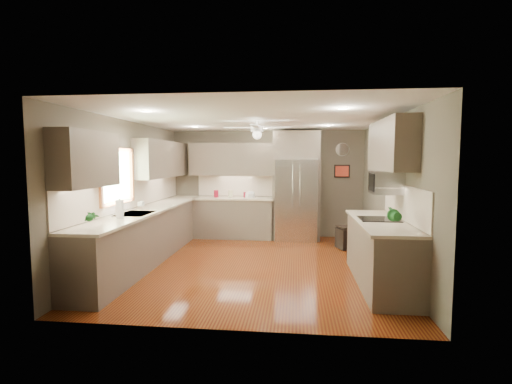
% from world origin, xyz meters
% --- Properties ---
extents(floor, '(5.00, 5.00, 0.00)m').
position_xyz_m(floor, '(0.00, 0.00, 0.00)').
color(floor, '#481509').
rests_on(floor, ground).
extents(ceiling, '(5.00, 5.00, 0.00)m').
position_xyz_m(ceiling, '(0.00, 0.00, 2.50)').
color(ceiling, white).
rests_on(ceiling, ground).
extents(wall_back, '(4.50, 0.00, 4.50)m').
position_xyz_m(wall_back, '(0.00, 2.50, 1.25)').
color(wall_back, brown).
rests_on(wall_back, ground).
extents(wall_front, '(4.50, 0.00, 4.50)m').
position_xyz_m(wall_front, '(0.00, -2.50, 1.25)').
color(wall_front, brown).
rests_on(wall_front, ground).
extents(wall_left, '(0.00, 5.00, 5.00)m').
position_xyz_m(wall_left, '(-2.25, 0.00, 1.25)').
color(wall_left, brown).
rests_on(wall_left, ground).
extents(wall_right, '(0.00, 5.00, 5.00)m').
position_xyz_m(wall_right, '(2.25, 0.00, 1.25)').
color(wall_right, brown).
rests_on(wall_right, ground).
extents(canister_a, '(0.13, 0.13, 0.17)m').
position_xyz_m(canister_a, '(-1.16, 2.18, 1.02)').
color(canister_a, maroon).
rests_on(canister_a, back_run).
extents(canister_c, '(0.13, 0.13, 0.17)m').
position_xyz_m(canister_c, '(-0.82, 2.18, 1.03)').
color(canister_c, beige).
rests_on(canister_c, back_run).
extents(canister_d, '(0.11, 0.11, 0.13)m').
position_xyz_m(canister_d, '(-0.48, 2.23, 1.00)').
color(canister_d, maroon).
rests_on(canister_d, back_run).
extents(soap_bottle, '(0.08, 0.09, 0.18)m').
position_xyz_m(soap_bottle, '(-2.07, 0.09, 1.03)').
color(soap_bottle, white).
rests_on(soap_bottle, left_run).
extents(potted_plant_left, '(0.18, 0.14, 0.30)m').
position_xyz_m(potted_plant_left, '(-1.93, -1.83, 1.09)').
color(potted_plant_left, '#19581E').
rests_on(potted_plant_left, left_run).
extents(potted_plant_right, '(0.22, 0.18, 0.37)m').
position_xyz_m(potted_plant_right, '(1.92, -1.45, 1.12)').
color(potted_plant_right, '#19581E').
rests_on(potted_plant_right, right_run).
extents(bowl, '(0.32, 0.32, 0.06)m').
position_xyz_m(bowl, '(-0.36, 2.18, 0.97)').
color(bowl, beige).
rests_on(bowl, back_run).
extents(left_run, '(0.65, 4.70, 1.45)m').
position_xyz_m(left_run, '(-1.95, 0.15, 0.48)').
color(left_run, brown).
rests_on(left_run, ground).
extents(back_run, '(1.85, 0.65, 1.45)m').
position_xyz_m(back_run, '(-0.72, 2.20, 0.48)').
color(back_run, brown).
rests_on(back_run, ground).
extents(uppers, '(4.50, 4.70, 0.95)m').
position_xyz_m(uppers, '(-0.74, 0.71, 1.87)').
color(uppers, brown).
rests_on(uppers, wall_left).
extents(window, '(0.05, 1.12, 0.92)m').
position_xyz_m(window, '(-2.22, -0.50, 1.55)').
color(window, '#BFF2B2').
rests_on(window, wall_left).
extents(sink, '(0.50, 0.70, 0.32)m').
position_xyz_m(sink, '(-1.93, -0.50, 0.91)').
color(sink, silver).
rests_on(sink, left_run).
extents(refrigerator, '(1.06, 0.75, 2.45)m').
position_xyz_m(refrigerator, '(0.70, 2.16, 1.19)').
color(refrigerator, silver).
rests_on(refrigerator, ground).
extents(right_run, '(0.70, 2.20, 1.45)m').
position_xyz_m(right_run, '(1.93, -0.80, 0.48)').
color(right_run, brown).
rests_on(right_run, ground).
extents(microwave, '(0.43, 0.55, 0.34)m').
position_xyz_m(microwave, '(2.03, -0.55, 1.48)').
color(microwave, silver).
rests_on(microwave, wall_right).
extents(ceiling_fan, '(1.18, 1.18, 0.32)m').
position_xyz_m(ceiling_fan, '(-0.00, 0.30, 2.33)').
color(ceiling_fan, white).
rests_on(ceiling_fan, ceiling).
extents(recessed_lights, '(2.84, 3.14, 0.01)m').
position_xyz_m(recessed_lights, '(-0.04, 0.40, 2.49)').
color(recessed_lights, white).
rests_on(recessed_lights, ceiling).
extents(wall_clock, '(0.30, 0.03, 0.30)m').
position_xyz_m(wall_clock, '(1.75, 2.48, 2.05)').
color(wall_clock, white).
rests_on(wall_clock, wall_back).
extents(framed_print, '(0.36, 0.03, 0.30)m').
position_xyz_m(framed_print, '(1.75, 2.48, 1.55)').
color(framed_print, black).
rests_on(framed_print, wall_back).
extents(stool, '(0.47, 0.47, 0.45)m').
position_xyz_m(stool, '(1.73, 1.30, 0.24)').
color(stool, black).
rests_on(stool, ground).
extents(paper_towel, '(0.12, 0.12, 0.29)m').
position_xyz_m(paper_towel, '(-1.94, -1.00, 1.08)').
color(paper_towel, white).
rests_on(paper_towel, left_run).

